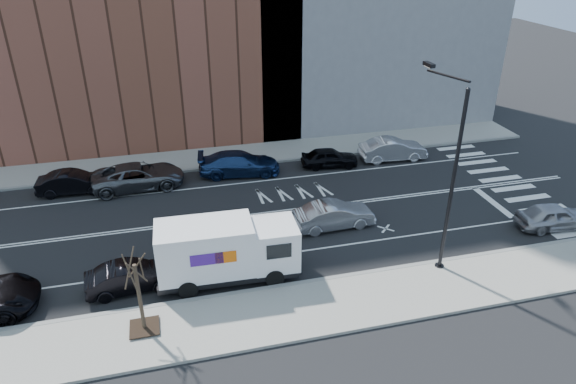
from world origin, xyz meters
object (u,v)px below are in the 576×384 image
driving_sedan (334,215)px  fedex_van (226,250)px  far_parked_b (73,182)px  near_parked_front (554,216)px

driving_sedan → fedex_van: bearing=114.5°
fedex_van → far_parked_b: fedex_van is taller
fedex_van → far_parked_b: 13.83m
driving_sedan → near_parked_front: size_ratio=1.07×
far_parked_b → driving_sedan: driving_sedan is taller
fedex_van → far_parked_b: bearing=127.8°
far_parked_b → near_parked_front: bearing=-110.6°
fedex_van → near_parked_front: fedex_van is taller
far_parked_b → near_parked_front: 28.45m
near_parked_front → far_parked_b: bearing=72.6°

